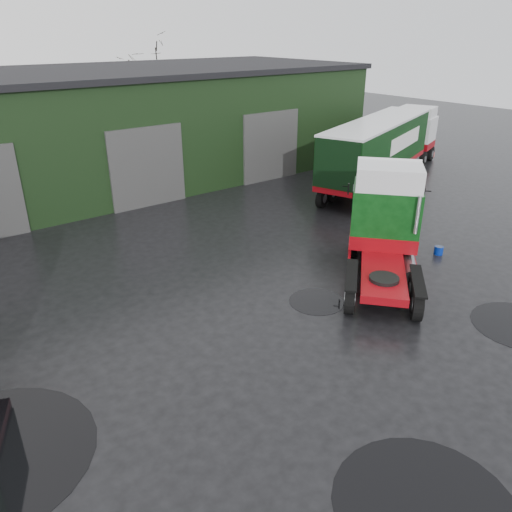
{
  "coord_description": "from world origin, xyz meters",
  "views": [
    {
      "loc": [
        -8.74,
        -8.82,
        8.33
      ],
      "look_at": [
        0.15,
        2.67,
        1.7
      ],
      "focal_mm": 35.0,
      "sensor_mm": 36.0,
      "label": 1
    }
  ],
  "objects": [
    {
      "name": "wash_bucket",
      "position": [
        8.4,
        1.24,
        0.16
      ],
      "size": [
        0.43,
        0.43,
        0.33
      ],
      "primitive_type": "cylinder",
      "rotation": [
        0.0,
        0.0,
        0.25
      ],
      "color": "navy",
      "rests_on": "ground"
    },
    {
      "name": "puddle_1",
      "position": [
        1.79,
        1.46,
        0.0
      ],
      "size": [
        1.85,
        1.85,
        0.01
      ],
      "primitive_type": "cylinder",
      "color": "black",
      "rests_on": "ground"
    },
    {
      "name": "tree_back_b",
      "position": [
        10.0,
        30.0,
        3.75
      ],
      "size": [
        4.4,
        4.4,
        7.5
      ],
      "primitive_type": null,
      "color": "black",
      "rests_on": "ground"
    },
    {
      "name": "puddle_0",
      "position": [
        -2.09,
        -5.54,
        0.0
      ],
      "size": [
        3.59,
        3.59,
        0.01
      ],
      "primitive_type": "cylinder",
      "color": "black",
      "rests_on": "ground"
    },
    {
      "name": "warehouse",
      "position": [
        2.0,
        20.0,
        3.16
      ],
      "size": [
        32.4,
        12.4,
        6.3
      ],
      "color": "black",
      "rests_on": "ground"
    },
    {
      "name": "lorry_right",
      "position": [
        13.6,
        9.0,
        1.92
      ],
      "size": [
        14.56,
        7.39,
        3.83
      ],
      "primitive_type": null,
      "rotation": [
        0.0,
        0.0,
        -1.22
      ],
      "color": "silver",
      "rests_on": "ground"
    },
    {
      "name": "ground",
      "position": [
        0.0,
        0.0,
        0.0
      ],
      "size": [
        100.0,
        100.0,
        0.0
      ],
      "primitive_type": "plane",
      "color": "black"
    },
    {
      "name": "hero_tractor",
      "position": [
        4.5,
        1.0,
        1.99
      ],
      "size": [
        6.62,
        6.22,
        3.97
      ],
      "primitive_type": null,
      "rotation": [
        0.0,
        0.0,
        -0.86
      ],
      "color": "#0B3C11",
      "rests_on": "ground"
    }
  ]
}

